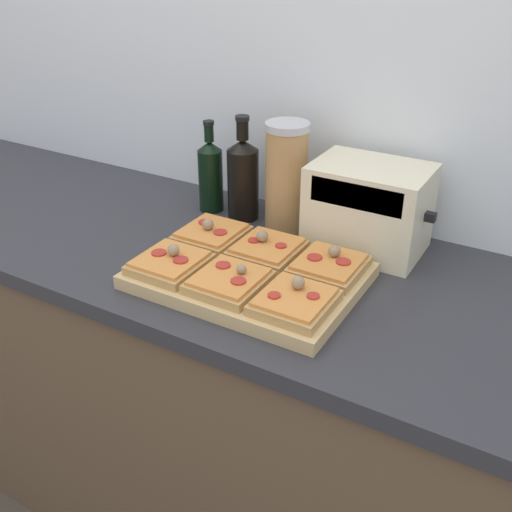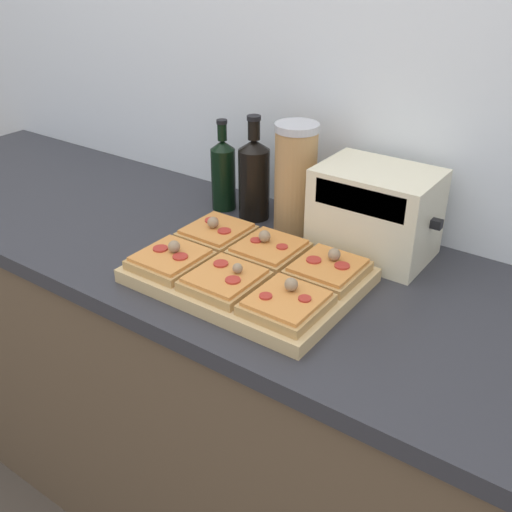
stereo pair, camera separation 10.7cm
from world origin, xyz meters
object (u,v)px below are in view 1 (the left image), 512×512
(cutting_board, at_px, (249,276))
(olive_oil_bottle, at_px, (210,174))
(toaster_oven, at_px, (368,208))
(wine_bottle, at_px, (243,178))
(grain_jar_tall, at_px, (286,177))

(cutting_board, xyz_separation_m, olive_oil_bottle, (-0.29, 0.28, 0.09))
(cutting_board, bearing_deg, toaster_oven, 60.24)
(wine_bottle, bearing_deg, cutting_board, -56.62)
(wine_bottle, relative_size, toaster_oven, 0.95)
(olive_oil_bottle, height_order, toaster_oven, olive_oil_bottle)
(grain_jar_tall, relative_size, toaster_oven, 0.95)
(grain_jar_tall, bearing_deg, wine_bottle, 180.00)
(olive_oil_bottle, relative_size, grain_jar_tall, 0.90)
(wine_bottle, relative_size, grain_jar_tall, 1.00)
(toaster_oven, bearing_deg, wine_bottle, 179.86)
(cutting_board, relative_size, toaster_oven, 1.63)
(cutting_board, relative_size, olive_oil_bottle, 1.91)
(olive_oil_bottle, distance_m, grain_jar_tall, 0.23)
(cutting_board, distance_m, olive_oil_bottle, 0.41)
(grain_jar_tall, height_order, toaster_oven, grain_jar_tall)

